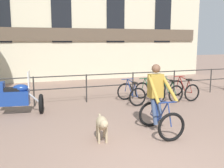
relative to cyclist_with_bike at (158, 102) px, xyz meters
name	(u,v)px	position (x,y,z in m)	size (l,w,h in m)	color
ground_plane	(153,163)	(-0.93, -1.51, -0.76)	(60.00, 60.00, 0.00)	#8E7060
canal_railing	(86,83)	(-0.93, 3.69, -0.05)	(15.05, 0.05, 1.05)	#2D2B28
building_facade	(60,9)	(-0.93, 9.48, 3.22)	(18.00, 0.72, 8.01)	beige
cyclist_with_bike	(158,102)	(0.00, 0.00, 0.00)	(0.73, 1.20, 1.70)	black
dog	(102,124)	(-1.52, -0.18, -0.35)	(0.34, 0.89, 0.60)	tan
parked_motorcycle	(14,97)	(-3.43, 2.83, -0.20)	(1.75, 0.86, 1.35)	black
parked_bicycle_near_lamp	(131,93)	(0.59, 3.03, -0.41)	(0.70, 1.14, 0.86)	black
parked_bicycle_mid_left	(150,92)	(1.35, 3.03, -0.41)	(0.81, 1.19, 0.86)	black
parked_bicycle_mid_right	(167,91)	(2.11, 3.03, -0.41)	(0.77, 1.17, 0.86)	black
parked_bicycle_far_end	(184,90)	(2.86, 3.03, -0.41)	(0.67, 1.11, 0.86)	black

